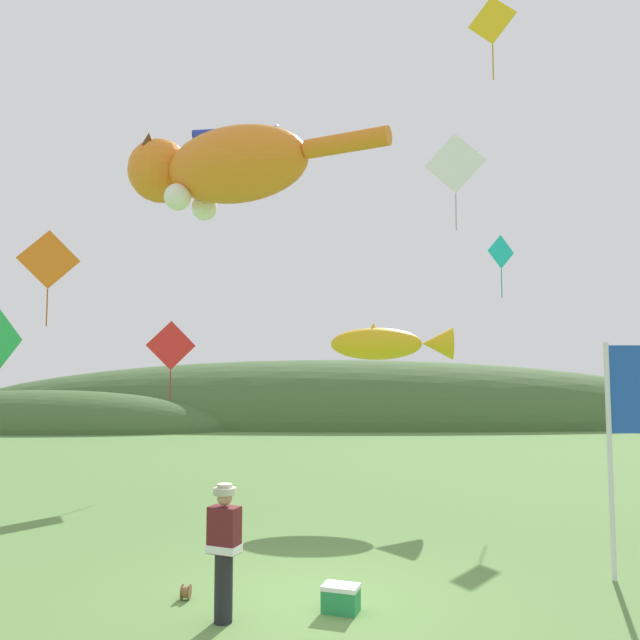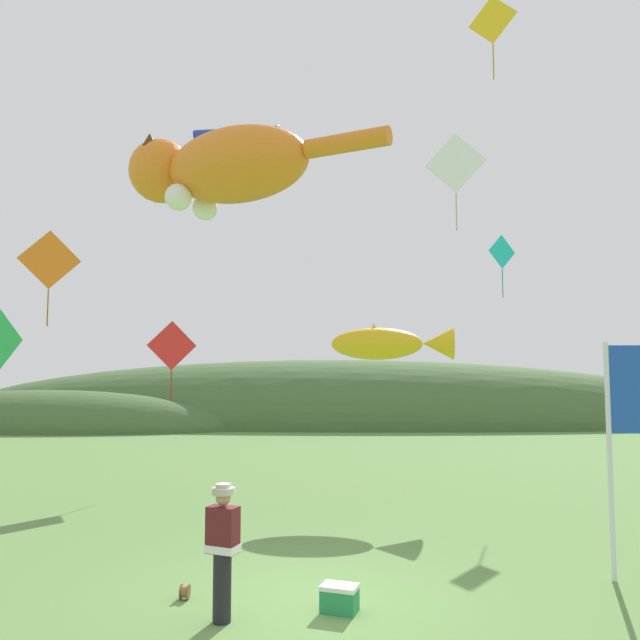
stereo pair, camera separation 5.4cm
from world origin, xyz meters
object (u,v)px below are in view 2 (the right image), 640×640
object	(u,v)px
kite_diamond_red	(172,346)
kite_fish_windsock	(390,343)
kite_giant_cat	(220,168)
kite_diamond_white	(456,164)
kite_diamond_teal	(502,252)
festival_attendant	(223,547)
kite_diamond_orange	(49,260)
festival_banner_pole	(619,423)
picnic_cooler	(340,598)
kite_diamond_gold	(492,20)
kite_spool	(185,592)
kite_tube_streamer	(237,133)

from	to	relation	value
kite_diamond_red	kite_fish_windsock	bearing A→B (deg)	-12.44
kite_giant_cat	kite_fish_windsock	distance (m)	7.07
kite_diamond_white	kite_diamond_teal	distance (m)	5.10
festival_attendant	kite_diamond_orange	xyz separation A→B (m)	(-5.51, 6.36, 4.99)
festival_banner_pole	kite_diamond_orange	size ratio (longest dim) A/B	1.59
picnic_cooler	kite_diamond_teal	world-z (taller)	kite_diamond_teal
kite_diamond_gold	kite_diamond_orange	distance (m)	12.29
festival_banner_pole	picnic_cooler	bearing A→B (deg)	-162.58
kite_diamond_orange	kite_diamond_teal	world-z (taller)	kite_diamond_teal
picnic_cooler	kite_diamond_gold	world-z (taller)	kite_diamond_gold
kite_diamond_gold	kite_diamond_red	size ratio (longest dim) A/B	0.90
kite_spool	kite_diamond_white	distance (m)	10.91
kite_giant_cat	kite_diamond_gold	world-z (taller)	kite_diamond_gold
kite_fish_windsock	kite_diamond_gold	world-z (taller)	kite_diamond_gold
picnic_cooler	kite_diamond_orange	bearing A→B (deg)	139.73
kite_diamond_teal	kite_diamond_red	xyz separation A→B (m)	(-9.95, -0.60, -2.87)
picnic_cooler	kite_diamond_gold	xyz separation A→B (m)	(3.76, 5.96, 11.63)
kite_tube_streamer	kite_diamond_teal	bearing A→B (deg)	-17.33
kite_giant_cat	kite_diamond_gold	size ratio (longest dim) A/B	3.67
kite_tube_streamer	kite_diamond_red	size ratio (longest dim) A/B	1.34
festival_attendant	festival_banner_pole	size ratio (longest dim) A/B	0.48
festival_attendant	kite_diamond_teal	size ratio (longest dim) A/B	0.91
kite_diamond_orange	kite_diamond_red	world-z (taller)	kite_diamond_orange
kite_tube_streamer	kite_fish_windsock	bearing A→B (deg)	-42.95
festival_attendant	festival_banner_pole	distance (m)	6.42
kite_fish_windsock	kite_diamond_white	size ratio (longest dim) A/B	1.42
kite_spool	kite_tube_streamer	distance (m)	17.15
kite_spool	kite_diamond_red	bearing A→B (deg)	106.78
kite_tube_streamer	kite_diamond_red	distance (m)	8.55
kite_giant_cat	festival_banner_pole	bearing A→B (deg)	-43.03
picnic_cooler	festival_banner_pole	world-z (taller)	festival_banner_pole
kite_diamond_teal	kite_diamond_orange	bearing A→B (deg)	-160.60
picnic_cooler	kite_diamond_red	distance (m)	11.47
festival_attendant	kite_fish_windsock	distance (m)	9.57
kite_diamond_gold	kite_diamond_teal	distance (m)	6.62
kite_tube_streamer	kite_diamond_red	world-z (taller)	kite_tube_streamer
kite_fish_windsock	kite_diamond_red	world-z (taller)	kite_diamond_red
picnic_cooler	kite_spool	bearing A→B (deg)	169.75
kite_diamond_white	kite_spool	bearing A→B (deg)	-132.85
kite_fish_windsock	kite_diamond_teal	world-z (taller)	kite_diamond_teal
picnic_cooler	kite_giant_cat	world-z (taller)	kite_giant_cat
kite_giant_cat	kite_diamond_orange	size ratio (longest dim) A/B	3.33
kite_spool	kite_diamond_white	size ratio (longest dim) A/B	0.09
kite_tube_streamer	kite_giant_cat	bearing A→B (deg)	-87.21
picnic_cooler	kite_diamond_orange	xyz separation A→B (m)	(-7.04, 5.97, 5.76)
kite_diamond_white	kite_fish_windsock	bearing A→B (deg)	119.99
festival_banner_pole	kite_diamond_gold	world-z (taller)	kite_diamond_gold
kite_spool	kite_giant_cat	bearing A→B (deg)	98.44
kite_fish_windsock	kite_diamond_white	bearing A→B (deg)	-60.01
kite_giant_cat	kite_diamond_gold	distance (m)	8.21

